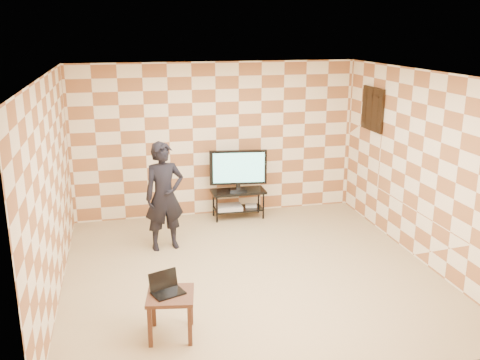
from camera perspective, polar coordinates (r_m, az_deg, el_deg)
name	(u,v)px	position (r m, az deg, el deg)	size (l,w,h in m)	color
floor	(250,271)	(7.51, 1.02, -9.71)	(5.00, 5.00, 0.00)	tan
wall_back	(216,140)	(9.41, -2.56, 4.30)	(5.00, 0.02, 2.70)	#F5E3BE
wall_front	(318,253)	(4.78, 8.31, -7.76)	(5.00, 0.02, 2.70)	#F5E3BE
wall_left	(51,190)	(6.90, -19.53, -1.02)	(0.02, 5.00, 2.70)	#F5E3BE
wall_right	(421,167)	(7.99, 18.77, 1.31)	(0.02, 5.00, 2.70)	#F5E3BE
ceiling	(251,74)	(6.79, 1.14, 11.27)	(5.00, 5.00, 0.02)	white
wall_art	(373,109)	(9.19, 13.97, 7.36)	(0.04, 0.72, 0.72)	black
tv_stand	(238,198)	(9.41, -0.19, -1.90)	(0.94, 0.42, 0.50)	black
tv	(238,168)	(9.25, -0.19, 1.25)	(1.00, 0.22, 0.72)	black
dvd_player	(229,207)	(9.40, -1.18, -2.92)	(0.44, 0.31, 0.07)	silver
game_console	(251,206)	(9.53, 1.18, -2.74)	(0.20, 0.14, 0.05)	silver
side_table	(171,301)	(5.96, -7.42, -12.72)	(0.57, 0.57, 0.50)	#391D0F
laptop	(166,288)	(5.94, -7.88, -11.33)	(0.40, 0.36, 0.22)	black
person	(164,196)	(8.06, -8.08, -1.73)	(0.60, 0.40, 1.65)	black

